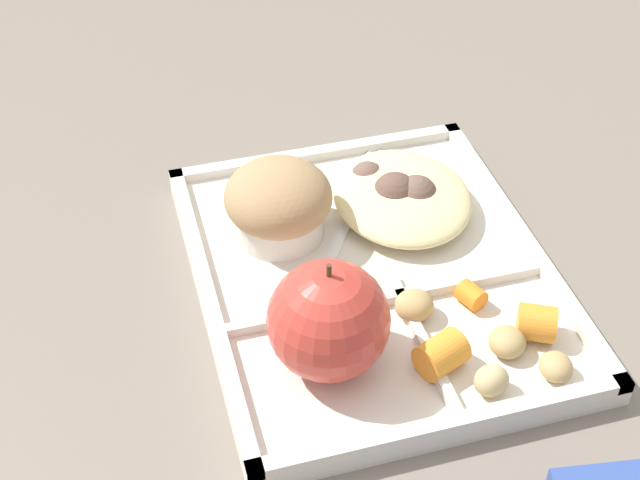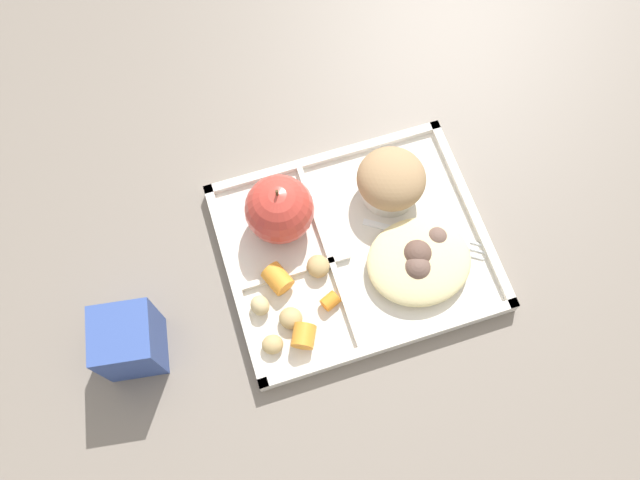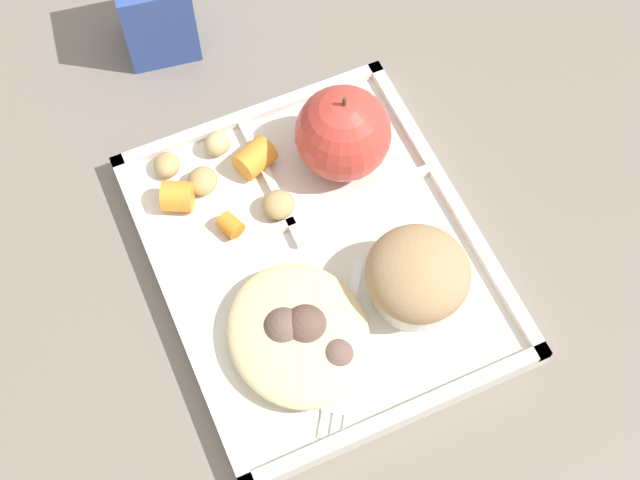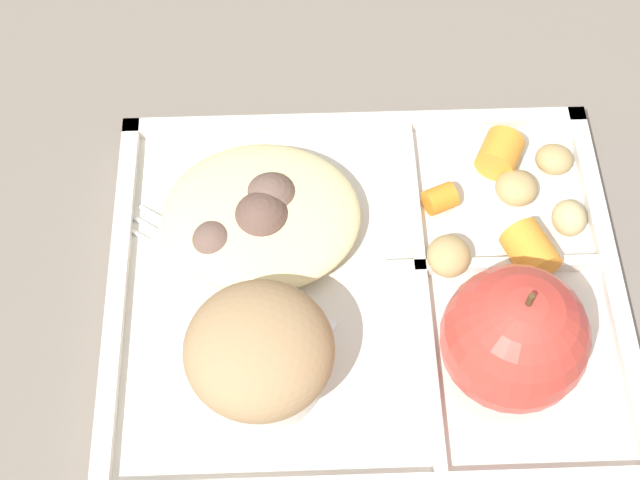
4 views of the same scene
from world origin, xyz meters
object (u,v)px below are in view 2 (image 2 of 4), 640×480
object	(u,v)px
bran_muffin	(391,181)
plastic_fork	(434,240)
lunch_tray	(354,248)
milk_carton	(129,341)
green_apple	(279,209)

from	to	relation	value
bran_muffin	plastic_fork	size ratio (longest dim) A/B	0.62
lunch_tray	milk_carton	distance (m)	0.30
green_apple	milk_carton	size ratio (longest dim) A/B	1.00
bran_muffin	milk_carton	bearing A→B (deg)	-163.96
bran_muffin	green_apple	bearing A→B (deg)	-180.00
green_apple	plastic_fork	distance (m)	0.20
lunch_tray	milk_carton	bearing A→B (deg)	-171.56
lunch_tray	plastic_fork	world-z (taller)	lunch_tray
plastic_fork	bran_muffin	bearing A→B (deg)	111.47
green_apple	bran_muffin	world-z (taller)	green_apple
green_apple	milk_carton	bearing A→B (deg)	-154.01
bran_muffin	lunch_tray	bearing A→B (deg)	-138.30
milk_carton	plastic_fork	bearing A→B (deg)	11.85
green_apple	milk_carton	distance (m)	0.24
plastic_fork	milk_carton	size ratio (longest dim) A/B	1.47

